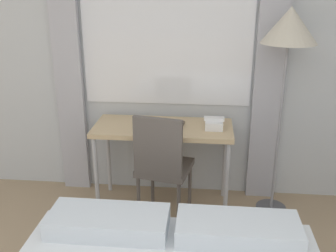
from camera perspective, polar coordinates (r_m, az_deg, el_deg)
name	(u,v)px	position (r m, az deg, el deg)	size (l,w,h in m)	color
wall_back_with_window	(183,46)	(3.40, 2.25, 11.49)	(5.01, 0.13, 2.70)	silver
desk	(163,134)	(3.27, -0.72, -1.16)	(1.15, 0.50, 0.75)	tan
desk_chair	(162,162)	(3.12, -0.85, -5.29)	(0.47, 0.47, 0.93)	#59514C
standing_lamp	(289,35)	(3.11, 17.16, 12.48)	(0.42, 0.42, 1.71)	#4C4C51
telephone	(214,123)	(3.22, 6.69, 0.40)	(0.16, 0.19, 0.09)	white
book	(165,124)	(3.25, -0.38, 0.28)	(0.31, 0.21, 0.02)	#4C4238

